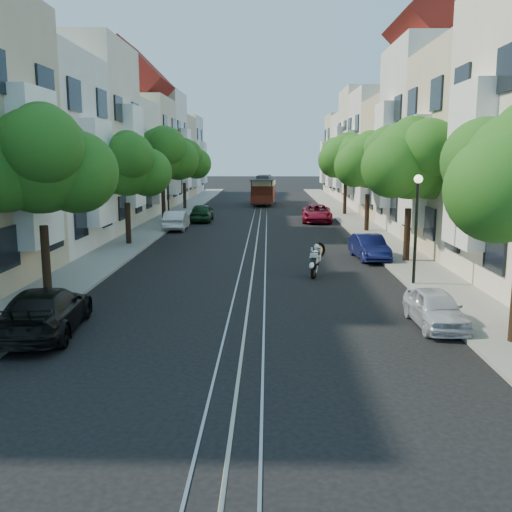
# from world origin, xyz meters

# --- Properties ---
(ground) EXTENTS (200.00, 200.00, 0.00)m
(ground) POSITION_xyz_m (0.00, 28.00, 0.00)
(ground) COLOR black
(ground) RESTS_ON ground
(sidewalk_east) EXTENTS (2.50, 80.00, 0.12)m
(sidewalk_east) POSITION_xyz_m (7.25, 28.00, 0.06)
(sidewalk_east) COLOR gray
(sidewalk_east) RESTS_ON ground
(sidewalk_west) EXTENTS (2.50, 80.00, 0.12)m
(sidewalk_west) POSITION_xyz_m (-7.25, 28.00, 0.06)
(sidewalk_west) COLOR gray
(sidewalk_west) RESTS_ON ground
(rail_left) EXTENTS (0.06, 80.00, 0.02)m
(rail_left) POSITION_xyz_m (-0.55, 28.00, 0.01)
(rail_left) COLOR gray
(rail_left) RESTS_ON ground
(rail_slot) EXTENTS (0.06, 80.00, 0.02)m
(rail_slot) POSITION_xyz_m (0.00, 28.00, 0.01)
(rail_slot) COLOR gray
(rail_slot) RESTS_ON ground
(rail_right) EXTENTS (0.06, 80.00, 0.02)m
(rail_right) POSITION_xyz_m (0.55, 28.00, 0.01)
(rail_right) COLOR gray
(rail_right) RESTS_ON ground
(lane_line) EXTENTS (0.08, 80.00, 0.01)m
(lane_line) POSITION_xyz_m (0.00, 28.00, 0.00)
(lane_line) COLOR tan
(lane_line) RESTS_ON ground
(townhouses_east) EXTENTS (7.75, 72.00, 12.00)m
(townhouses_east) POSITION_xyz_m (11.87, 27.91, 5.18)
(townhouses_east) COLOR beige
(townhouses_east) RESTS_ON ground
(townhouses_west) EXTENTS (7.75, 72.00, 11.76)m
(townhouses_west) POSITION_xyz_m (-11.87, 27.91, 5.08)
(townhouses_west) COLOR silver
(townhouses_west) RESTS_ON ground
(tree_e_b) EXTENTS (4.93, 4.08, 6.68)m
(tree_e_b) POSITION_xyz_m (7.26, 8.98, 4.73)
(tree_e_b) COLOR black
(tree_e_b) RESTS_ON ground
(tree_e_c) EXTENTS (4.84, 3.99, 6.52)m
(tree_e_c) POSITION_xyz_m (7.26, 19.98, 4.60)
(tree_e_c) COLOR black
(tree_e_c) RESTS_ON ground
(tree_e_d) EXTENTS (5.01, 4.16, 6.85)m
(tree_e_d) POSITION_xyz_m (7.26, 30.98, 4.87)
(tree_e_d) COLOR black
(tree_e_d) RESTS_ON ground
(tree_w_a) EXTENTS (4.93, 4.08, 6.68)m
(tree_w_a) POSITION_xyz_m (-7.14, 1.98, 4.73)
(tree_w_a) COLOR black
(tree_w_a) RESTS_ON ground
(tree_w_b) EXTENTS (4.72, 3.87, 6.27)m
(tree_w_b) POSITION_xyz_m (-7.14, 13.98, 4.40)
(tree_w_b) COLOR black
(tree_w_b) RESTS_ON ground
(tree_w_c) EXTENTS (5.13, 4.28, 7.09)m
(tree_w_c) POSITION_xyz_m (-7.14, 24.98, 5.07)
(tree_w_c) COLOR black
(tree_w_c) RESTS_ON ground
(tree_w_d) EXTENTS (4.84, 3.99, 6.52)m
(tree_w_d) POSITION_xyz_m (-7.14, 35.98, 4.60)
(tree_w_d) COLOR black
(tree_w_d) RESTS_ON ground
(lamp_east) EXTENTS (0.32, 0.32, 4.16)m
(lamp_east) POSITION_xyz_m (6.30, 4.00, 2.85)
(lamp_east) COLOR black
(lamp_east) RESTS_ON ground
(lamp_west) EXTENTS (0.32, 0.32, 4.16)m
(lamp_west) POSITION_xyz_m (-6.30, 22.00, 2.85)
(lamp_west) COLOR black
(lamp_west) RESTS_ON ground
(sportbike_rider) EXTENTS (0.81, 1.70, 1.41)m
(sportbike_rider) POSITION_xyz_m (2.67, 5.78, 0.77)
(sportbike_rider) COLOR black
(sportbike_rider) RESTS_ON ground
(cable_car) EXTENTS (2.71, 7.32, 2.76)m
(cable_car) POSITION_xyz_m (0.22, 41.53, 1.64)
(cable_car) COLOR black
(cable_car) RESTS_ON ground
(parked_car_e_near) EXTENTS (1.39, 3.26, 1.10)m
(parked_car_e_near) POSITION_xyz_m (5.60, -1.31, 0.55)
(parked_car_e_near) COLOR silver
(parked_car_e_near) RESTS_ON ground
(parked_car_e_mid) EXTENTS (1.60, 3.75, 1.20)m
(parked_car_e_mid) POSITION_xyz_m (5.60, 9.83, 0.60)
(parked_car_e_mid) COLOR #0C113F
(parked_car_e_mid) RESTS_ON ground
(parked_car_e_far) EXTENTS (2.46, 4.89, 1.33)m
(parked_car_e_far) POSITION_xyz_m (4.40, 25.84, 0.66)
(parked_car_e_far) COLOR maroon
(parked_car_e_far) RESTS_ON ground
(parked_car_w_near) EXTENTS (2.32, 4.77, 1.34)m
(parked_car_w_near) POSITION_xyz_m (-5.60, -2.27, 0.67)
(parked_car_w_near) COLOR black
(parked_car_w_near) RESTS_ON ground
(parked_car_w_mid) EXTENTS (1.48, 4.02, 1.31)m
(parked_car_w_mid) POSITION_xyz_m (-5.60, 20.98, 0.66)
(parked_car_w_mid) COLOR silver
(parked_car_w_mid) RESTS_ON ground
(parked_car_w_far) EXTENTS (1.68, 4.04, 1.37)m
(parked_car_w_far) POSITION_xyz_m (-4.44, 25.98, 0.68)
(parked_car_w_far) COLOR #15361D
(parked_car_w_far) RESTS_ON ground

